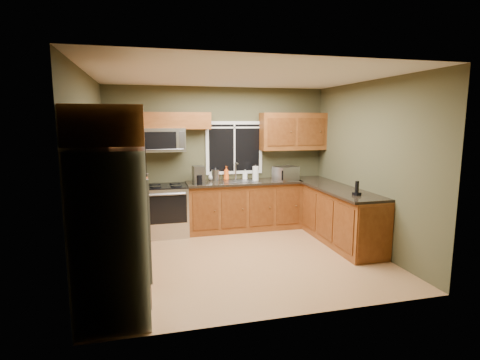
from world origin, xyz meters
name	(u,v)px	position (x,y,z in m)	size (l,w,h in m)	color
floor	(242,258)	(0.00, 0.00, 0.00)	(4.20, 4.20, 0.00)	#A27247
ceiling	(243,76)	(0.00, 0.00, 2.70)	(4.20, 4.20, 0.00)	white
back_wall	(219,158)	(0.00, 1.80, 1.35)	(4.20, 4.20, 0.00)	#44432A
front_wall	(287,193)	(0.00, -1.80, 1.35)	(4.20, 4.20, 0.00)	#44432A
left_wall	(90,175)	(-2.10, 0.00, 1.35)	(3.60, 3.60, 0.00)	#44432A
right_wall	(369,166)	(2.10, 0.00, 1.35)	(3.60, 3.60, 0.00)	#44432A
window	(234,148)	(0.30, 1.78, 1.55)	(1.12, 0.03, 1.02)	white
base_cabinets_left	(120,229)	(-1.80, 0.48, 0.45)	(0.60, 2.65, 0.90)	brown
countertop_left	(120,199)	(-1.78, 0.48, 0.92)	(0.65, 2.65, 0.04)	black
base_cabinets_back	(244,206)	(0.42, 1.50, 0.45)	(2.17, 0.60, 0.90)	brown
countertop_back	(244,182)	(0.42, 1.48, 0.92)	(2.17, 0.65, 0.04)	black
base_cabinets_peninsula	(333,214)	(1.80, 0.54, 0.45)	(0.60, 2.52, 0.90)	brown
countertop_peninsula	(333,187)	(1.78, 0.55, 0.92)	(0.65, 2.50, 0.04)	black
upper_cabinets_left	(105,136)	(-1.94, 0.48, 1.86)	(0.33, 2.65, 0.72)	brown
upper_cabinets_back_left	(174,121)	(-0.85, 1.64, 2.07)	(1.30, 0.33, 0.30)	brown
upper_cabinets_back_right	(293,132)	(1.45, 1.64, 1.86)	(1.30, 0.33, 0.72)	brown
upper_cabinet_over_fridge	(107,125)	(-1.74, -1.30, 2.03)	(0.72, 0.90, 0.38)	brown
refrigerator	(113,234)	(-1.74, -1.30, 0.90)	(0.74, 0.90, 1.80)	#B7B7BC
range	(166,210)	(-1.05, 1.47, 0.47)	(0.76, 0.69, 0.94)	#B7B7BC
microwave	(164,140)	(-1.05, 1.61, 1.73)	(0.76, 0.41, 0.42)	#B7B7BC
sink	(238,181)	(0.30, 1.49, 0.95)	(0.60, 0.42, 0.36)	slate
toaster_oven	(286,173)	(1.21, 1.37, 1.07)	(0.52, 0.47, 0.27)	#B7B7BC
coffee_maker	(198,175)	(-0.46, 1.39, 1.09)	(0.21, 0.28, 0.33)	slate
kettle	(215,175)	(-0.10, 1.65, 1.06)	(0.19, 0.19, 0.26)	#B7B7BC
paper_towel_roll	(256,173)	(0.65, 1.51, 1.08)	(0.13, 0.13, 0.30)	white
soap_bottle_a	(226,173)	(0.12, 1.70, 1.07)	(0.10, 0.10, 0.27)	#F15B16
soap_bottle_b	(245,174)	(0.50, 1.70, 1.03)	(0.08, 0.09, 0.19)	white
soap_bottle_c	(212,176)	(-0.16, 1.70, 1.03)	(0.14, 0.14, 0.18)	white
cordless_phone	(357,191)	(1.75, -0.25, 1.01)	(0.12, 0.12, 0.22)	black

